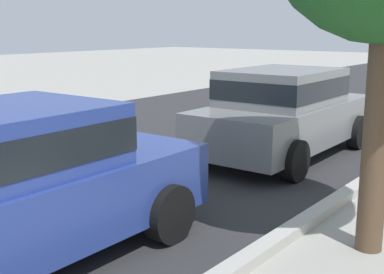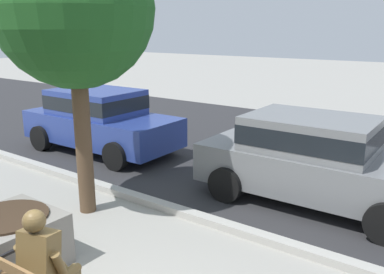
% 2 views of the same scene
% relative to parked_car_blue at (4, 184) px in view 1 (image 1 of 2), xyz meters
% --- Properties ---
extents(street_surface, '(60.00, 9.00, 0.01)m').
position_rel_parked_car_blue_xyz_m(street_surface, '(4.91, 2.80, -0.84)').
color(street_surface, '#2D2D30').
rests_on(street_surface, ground).
extents(curb_stone, '(60.00, 0.20, 0.12)m').
position_rel_parked_car_blue_xyz_m(curb_stone, '(4.91, -1.80, -0.78)').
color(curb_stone, '#B2AFA8').
rests_on(curb_stone, ground).
extents(parked_car_blue, '(4.12, 1.97, 1.56)m').
position_rel_parked_car_blue_xyz_m(parked_car_blue, '(0.00, 0.00, 0.00)').
color(parked_car_blue, navy).
rests_on(parked_car_blue, ground).
extents(parked_car_grey, '(4.12, 1.97, 1.56)m').
position_rel_parked_car_blue_xyz_m(parked_car_grey, '(5.51, 0.00, 0.00)').
color(parked_car_grey, slate).
rests_on(parked_car_grey, ground).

